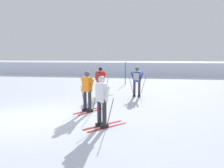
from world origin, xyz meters
TOP-DOWN VIEW (x-y plane):
  - ground_plane at (0.00, 0.00)m, footprint 120.00×120.00m
  - far_snow_ridge at (0.00, 21.32)m, footprint 80.00×7.66m
  - skier_red at (1.84, 4.58)m, footprint 1.09×1.58m
  - skier_white at (2.97, -0.59)m, footprint 1.35×1.43m
  - skier_blue at (3.88, 4.91)m, footprint 1.00×1.64m
  - skier_orange at (1.97, 1.28)m, footprint 1.12×1.57m
  - trail_marker_pole at (2.74, 10.17)m, footprint 0.07×0.07m

SIDE VIEW (x-z plane):
  - ground_plane at x=0.00m, z-range 0.00..0.00m
  - far_snow_ridge at x=0.00m, z-range 0.00..1.51m
  - trail_marker_pole at x=2.74m, z-range 0.00..1.81m
  - skier_white at x=2.97m, z-range 0.06..1.77m
  - skier_orange at x=1.97m, z-range 0.06..1.77m
  - skier_red at x=1.84m, z-range 0.10..1.81m
  - skier_blue at x=3.88m, z-range 0.10..1.81m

